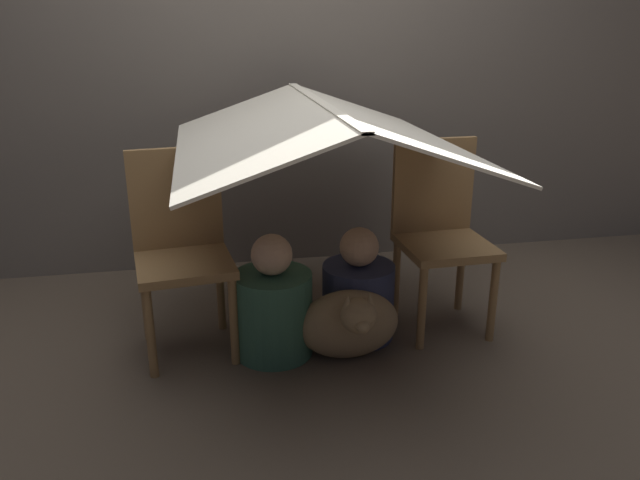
{
  "coord_description": "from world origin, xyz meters",
  "views": [
    {
      "loc": [
        -0.48,
        -2.25,
        1.36
      ],
      "look_at": [
        0.0,
        0.2,
        0.47
      ],
      "focal_mm": 35.0,
      "sensor_mm": 36.0,
      "label": 1
    }
  ],
  "objects_px": {
    "chair_right": "(440,228)",
    "person_second": "(358,294)",
    "person_front": "(273,307)",
    "dog": "(350,323)",
    "chair_left": "(181,245)"
  },
  "relations": [
    {
      "from": "chair_right",
      "to": "person_second",
      "type": "xyz_separation_m",
      "value": [
        -0.4,
        -0.08,
        -0.26
      ]
    },
    {
      "from": "person_front",
      "to": "person_second",
      "type": "bearing_deg",
      "value": 11.32
    },
    {
      "from": "chair_right",
      "to": "dog",
      "type": "relative_size",
      "value": 1.99
    },
    {
      "from": "dog",
      "to": "chair_left",
      "type": "bearing_deg",
      "value": 158.14
    },
    {
      "from": "chair_left",
      "to": "person_second",
      "type": "bearing_deg",
      "value": -13.06
    },
    {
      "from": "person_front",
      "to": "dog",
      "type": "relative_size",
      "value": 1.25
    },
    {
      "from": "person_second",
      "to": "person_front",
      "type": "bearing_deg",
      "value": -168.68
    },
    {
      "from": "person_second",
      "to": "dog",
      "type": "distance_m",
      "value": 0.21
    },
    {
      "from": "chair_right",
      "to": "dog",
      "type": "height_order",
      "value": "chair_right"
    },
    {
      "from": "chair_right",
      "to": "person_front",
      "type": "distance_m",
      "value": 0.84
    },
    {
      "from": "chair_right",
      "to": "dog",
      "type": "bearing_deg",
      "value": -152.74
    },
    {
      "from": "chair_right",
      "to": "person_front",
      "type": "xyz_separation_m",
      "value": [
        -0.79,
        -0.16,
        -0.25
      ]
    },
    {
      "from": "chair_right",
      "to": "person_second",
      "type": "height_order",
      "value": "chair_right"
    },
    {
      "from": "chair_right",
      "to": "dog",
      "type": "xyz_separation_m",
      "value": [
        -0.48,
        -0.27,
        -0.3
      ]
    },
    {
      "from": "chair_left",
      "to": "person_front",
      "type": "relative_size",
      "value": 1.59
    }
  ]
}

